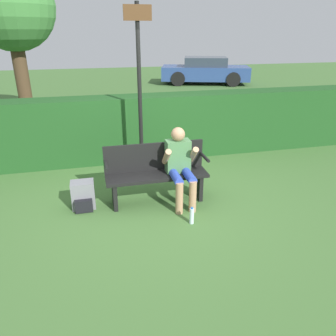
# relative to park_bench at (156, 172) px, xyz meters

# --- Properties ---
(ground_plane) EXTENTS (40.00, 40.00, 0.00)m
(ground_plane) POSITION_rel_park_bench_xyz_m (0.00, -0.06, -0.46)
(ground_plane) COLOR #426B33
(hedge_back) EXTENTS (12.00, 0.60, 1.29)m
(hedge_back) POSITION_rel_park_bench_xyz_m (0.00, 1.91, 0.18)
(hedge_back) COLOR #1E4C1E
(hedge_back) RESTS_ON ground
(park_bench) EXTENTS (1.56, 0.42, 0.90)m
(park_bench) POSITION_rel_park_bench_xyz_m (0.00, 0.00, 0.00)
(park_bench) COLOR black
(park_bench) RESTS_ON ground
(person_seated) EXTENTS (0.50, 0.64, 1.17)m
(person_seated) POSITION_rel_park_bench_xyz_m (0.34, -0.14, 0.18)
(person_seated) COLOR #4C7F4C
(person_seated) RESTS_ON ground
(backpack) EXTENTS (0.34, 0.32, 0.43)m
(backpack) POSITION_rel_park_bench_xyz_m (-1.12, -0.01, -0.26)
(backpack) COLOR slate
(backpack) RESTS_ON ground
(water_bottle) EXTENTS (0.06, 0.06, 0.25)m
(water_bottle) POSITION_rel_park_bench_xyz_m (0.33, -0.81, -0.34)
(water_bottle) COLOR silver
(water_bottle) RESTS_ON ground
(signpost) EXTENTS (0.45, 0.09, 2.91)m
(signpost) POSITION_rel_park_bench_xyz_m (-0.05, 1.06, 1.18)
(signpost) COLOR black
(signpost) RESTS_ON ground
(parked_car) EXTENTS (4.51, 2.85, 1.28)m
(parked_car) POSITION_rel_park_bench_xyz_m (4.80, 11.27, 0.16)
(parked_car) COLOR #2D4784
(parked_car) RESTS_ON ground
(tree) EXTENTS (2.16, 2.16, 4.12)m
(tree) POSITION_rel_park_bench_xyz_m (-2.57, 5.04, 2.53)
(tree) COLOR #4C3823
(tree) RESTS_ON ground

